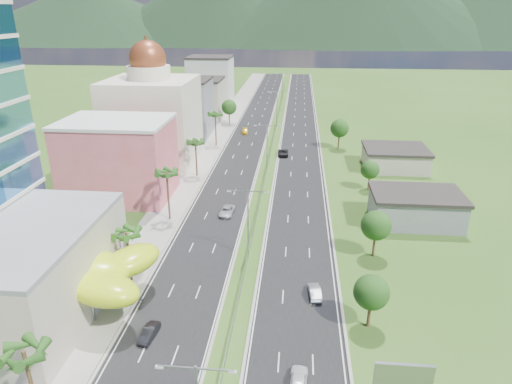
# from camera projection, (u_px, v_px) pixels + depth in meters

# --- Properties ---
(ground) EXTENTS (500.00, 500.00, 0.00)m
(ground) POSITION_uv_depth(u_px,v_px,m) (240.00, 295.00, 60.44)
(ground) COLOR #2D5119
(ground) RESTS_ON ground
(road_left) EXTENTS (11.00, 260.00, 0.04)m
(road_left) POSITION_uv_depth(u_px,v_px,m) (252.00, 128.00, 144.19)
(road_left) COLOR black
(road_left) RESTS_ON ground
(road_right) EXTENTS (11.00, 260.00, 0.04)m
(road_right) POSITION_uv_depth(u_px,v_px,m) (300.00, 129.00, 142.90)
(road_right) COLOR black
(road_right) RESTS_ON ground
(sidewalk_left) EXTENTS (7.00, 260.00, 0.12)m
(sidewalk_left) POSITION_uv_depth(u_px,v_px,m) (222.00, 128.00, 144.99)
(sidewalk_left) COLOR gray
(sidewalk_left) RESTS_ON ground
(median_guardrail) EXTENTS (0.10, 216.06, 0.76)m
(median_guardrail) POSITION_uv_depth(u_px,v_px,m) (272.00, 143.00, 126.69)
(median_guardrail) COLOR gray
(median_guardrail) RESTS_ON ground
(streetlight_median_b) EXTENTS (6.04, 0.25, 11.00)m
(streetlight_median_b) POSITION_uv_depth(u_px,v_px,m) (248.00, 217.00, 67.15)
(streetlight_median_b) COLOR gray
(streetlight_median_b) RESTS_ON ground
(streetlight_median_c) EXTENTS (6.04, 0.25, 11.00)m
(streetlight_median_c) POSITION_uv_depth(u_px,v_px,m) (267.00, 143.00, 104.09)
(streetlight_median_c) COLOR gray
(streetlight_median_c) RESTS_ON ground
(streetlight_median_d) EXTENTS (6.04, 0.25, 11.00)m
(streetlight_median_d) POSITION_uv_depth(u_px,v_px,m) (277.00, 104.00, 145.64)
(streetlight_median_d) COLOR gray
(streetlight_median_d) RESTS_ON ground
(streetlight_median_e) EXTENTS (6.04, 0.25, 11.00)m
(streetlight_median_e) POSITION_uv_depth(u_px,v_px,m) (282.00, 83.00, 187.20)
(streetlight_median_e) COLOR gray
(streetlight_median_e) RESTS_ON ground
(lime_canopy) EXTENTS (18.00, 15.00, 7.40)m
(lime_canopy) POSITION_uv_depth(u_px,v_px,m) (76.00, 271.00, 56.60)
(lime_canopy) COLOR #B9D915
(lime_canopy) RESTS_ON ground
(pink_shophouse) EXTENTS (20.00, 15.00, 15.00)m
(pink_shophouse) POSITION_uv_depth(u_px,v_px,m) (119.00, 160.00, 89.59)
(pink_shophouse) COLOR #D85860
(pink_shophouse) RESTS_ON ground
(domed_building) EXTENTS (20.00, 20.00, 28.70)m
(domed_building) POSITION_uv_depth(u_px,v_px,m) (152.00, 116.00, 109.39)
(domed_building) COLOR beige
(domed_building) RESTS_ON ground
(midrise_grey) EXTENTS (16.00, 15.00, 16.00)m
(midrise_grey) POSITION_uv_depth(u_px,v_px,m) (183.00, 108.00, 133.65)
(midrise_grey) COLOR gray
(midrise_grey) RESTS_ON ground
(midrise_beige) EXTENTS (16.00, 15.00, 13.00)m
(midrise_beige) POSITION_uv_depth(u_px,v_px,m) (198.00, 100.00, 154.52)
(midrise_beige) COLOR #B7AB96
(midrise_beige) RESTS_ON ground
(midrise_white) EXTENTS (16.00, 15.00, 18.00)m
(midrise_white) POSITION_uv_depth(u_px,v_px,m) (211.00, 82.00, 174.83)
(midrise_white) COLOR silver
(midrise_white) RESTS_ON ground
(billboard) EXTENTS (5.20, 0.35, 6.20)m
(billboard) POSITION_uv_depth(u_px,v_px,m) (403.00, 380.00, 40.70)
(billboard) COLOR gray
(billboard) RESTS_ON ground
(shed_near) EXTENTS (15.00, 10.00, 5.00)m
(shed_near) POSITION_uv_depth(u_px,v_px,m) (415.00, 209.00, 80.18)
(shed_near) COLOR gray
(shed_near) RESTS_ON ground
(shed_far) EXTENTS (14.00, 12.00, 4.40)m
(shed_far) POSITION_uv_depth(u_px,v_px,m) (395.00, 159.00, 107.83)
(shed_far) COLOR #B7AB96
(shed_far) RESTS_ON ground
(palm_tree_a) EXTENTS (3.60, 3.60, 9.10)m
(palm_tree_a) POSITION_uv_depth(u_px,v_px,m) (24.00, 356.00, 38.46)
(palm_tree_a) COLOR #47301C
(palm_tree_a) RESTS_ON ground
(palm_tree_b) EXTENTS (3.60, 3.60, 8.10)m
(palm_tree_b) POSITION_uv_depth(u_px,v_px,m) (126.00, 235.00, 60.98)
(palm_tree_b) COLOR #47301C
(palm_tree_b) RESTS_ON ground
(palm_tree_c) EXTENTS (3.60, 3.60, 9.60)m
(palm_tree_c) POSITION_uv_depth(u_px,v_px,m) (167.00, 175.00, 78.91)
(palm_tree_c) COLOR #47301C
(palm_tree_c) RESTS_ON ground
(palm_tree_d) EXTENTS (3.60, 3.60, 8.60)m
(palm_tree_d) POSITION_uv_depth(u_px,v_px,m) (195.00, 144.00, 100.51)
(palm_tree_d) COLOR #47301C
(palm_tree_d) RESTS_ON ground
(palm_tree_e) EXTENTS (3.60, 3.60, 9.40)m
(palm_tree_e) POSITION_uv_depth(u_px,v_px,m) (215.00, 116.00, 123.31)
(palm_tree_e) COLOR #47301C
(palm_tree_e) RESTS_ON ground
(leafy_tree_lfar) EXTENTS (4.90, 4.90, 8.05)m
(leafy_tree_lfar) POSITION_uv_depth(u_px,v_px,m) (229.00, 107.00, 147.41)
(leafy_tree_lfar) COLOR #47301C
(leafy_tree_lfar) RESTS_ON ground
(leafy_tree_ra) EXTENTS (4.20, 4.20, 6.90)m
(leafy_tree_ra) POSITION_uv_depth(u_px,v_px,m) (371.00, 292.00, 52.66)
(leafy_tree_ra) COLOR #47301C
(leafy_tree_ra) RESTS_ON ground
(leafy_tree_rb) EXTENTS (4.55, 4.55, 7.47)m
(leafy_tree_rb) POSITION_uv_depth(u_px,v_px,m) (376.00, 226.00, 67.95)
(leafy_tree_rb) COLOR #47301C
(leafy_tree_rb) RESTS_ON ground
(leafy_tree_rc) EXTENTS (3.85, 3.85, 6.33)m
(leafy_tree_rc) POSITION_uv_depth(u_px,v_px,m) (370.00, 170.00, 93.85)
(leafy_tree_rc) COLOR #47301C
(leafy_tree_rc) RESTS_ON ground
(leafy_tree_rd) EXTENTS (4.90, 4.90, 8.05)m
(leafy_tree_rd) POSITION_uv_depth(u_px,v_px,m) (340.00, 128.00, 121.45)
(leafy_tree_rd) COLOR #47301C
(leafy_tree_rd) RESTS_ON ground
(mountain_ridge) EXTENTS (860.00, 140.00, 90.00)m
(mountain_ridge) POSITION_uv_depth(u_px,v_px,m) (352.00, 45.00, 470.83)
(mountain_ridge) COLOR black
(mountain_ridge) RESTS_ON ground
(car_dark_left) EXTENTS (1.82, 3.99, 1.27)m
(car_dark_left) POSITION_uv_depth(u_px,v_px,m) (149.00, 333.00, 52.31)
(car_dark_left) COLOR black
(car_dark_left) RESTS_ON road_left
(car_silver_mid_left) EXTENTS (2.62, 5.10, 1.38)m
(car_silver_mid_left) POSITION_uv_depth(u_px,v_px,m) (227.00, 211.00, 83.63)
(car_silver_mid_left) COLOR #ACAEB4
(car_silver_mid_left) RESTS_ON road_left
(car_yellow_far_left) EXTENTS (2.27, 4.80, 1.35)m
(car_yellow_far_left) POSITION_uv_depth(u_px,v_px,m) (245.00, 131.00, 138.35)
(car_yellow_far_left) COLOR gold
(car_yellow_far_left) RESTS_ON road_left
(car_white_near_right) EXTENTS (2.04, 4.49, 1.50)m
(car_white_near_right) POSITION_uv_depth(u_px,v_px,m) (299.00, 380.00, 45.48)
(car_white_near_right) COLOR white
(car_white_near_right) RESTS_ON road_right
(car_silver_right) EXTENTS (1.87, 4.27, 1.36)m
(car_silver_right) POSITION_uv_depth(u_px,v_px,m) (315.00, 291.00, 59.85)
(car_silver_right) COLOR #B6B9BE
(car_silver_right) RESTS_ON road_right
(car_dark_far_right) EXTENTS (2.81, 5.70, 1.56)m
(car_dark_far_right) POSITION_uv_depth(u_px,v_px,m) (283.00, 152.00, 117.48)
(car_dark_far_right) COLOR black
(car_dark_far_right) RESTS_ON road_right
(motorcycle) EXTENTS (0.82, 1.97, 1.22)m
(motorcycle) POSITION_uv_depth(u_px,v_px,m) (142.00, 302.00, 57.80)
(motorcycle) COLOR black
(motorcycle) RESTS_ON road_left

